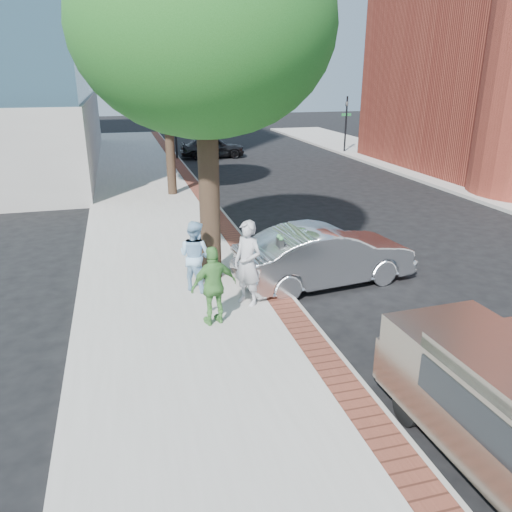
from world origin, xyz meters
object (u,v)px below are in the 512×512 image
object	(u,v)px
person_gray	(248,263)
sedan_silver	(325,255)
person_green	(214,286)
parking_meter	(280,252)
person_officer	(195,256)
bg_car	(212,147)

from	to	relation	value
person_gray	sedan_silver	distance (m)	2.55
person_gray	person_green	xyz separation A→B (m)	(-0.93, -0.77, -0.13)
parking_meter	person_green	bearing A→B (deg)	-147.71
person_officer	person_green	distance (m)	1.92
person_gray	sedan_silver	xyz separation A→B (m)	(2.33, 0.97, -0.37)
person_officer	sedan_silver	distance (m)	3.38
sedan_silver	bg_car	distance (m)	21.44
parking_meter	sedan_silver	distance (m)	1.61
person_gray	person_officer	distance (m)	1.55
bg_car	parking_meter	bearing A→B (deg)	174.85
person_officer	person_green	world-z (taller)	person_officer
parking_meter	person_officer	size ratio (longest dim) A/B	0.84
parking_meter	person_green	distance (m)	2.17
parking_meter	bg_car	world-z (taller)	parking_meter
parking_meter	person_green	xyz separation A→B (m)	(-1.82, -1.15, -0.19)
person_gray	person_officer	size ratio (longest dim) A/B	1.14
parking_meter	sedan_silver	world-z (taller)	parking_meter
sedan_silver	person_officer	bearing A→B (deg)	79.92
person_green	sedan_silver	size ratio (longest dim) A/B	0.37
parking_meter	person_green	world-z (taller)	person_green
person_officer	parking_meter	bearing A→B (deg)	-157.43
person_gray	person_green	bearing A→B (deg)	-85.57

